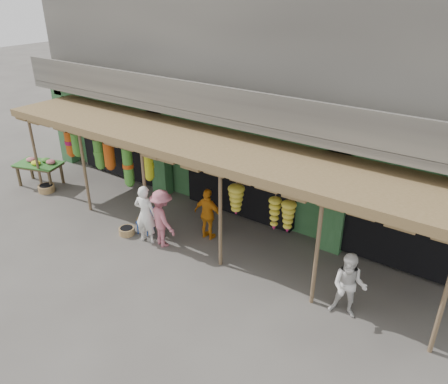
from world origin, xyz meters
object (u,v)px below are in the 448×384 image
Objects in this scene: person_front at (145,214)px; person_shopper at (162,218)px; person_right at (349,286)px; flower_table at (39,164)px; person_vendor at (208,214)px; blue_chair at (146,218)px.

person_shopper is (0.49, 0.12, -0.03)m from person_front.
person_right is 5.05m from person_shopper.
flower_table is 6.90m from person_vendor.
flower_table is 6.11m from person_shopper.
flower_table reaches higher than blue_chair.
person_front is (0.37, -0.36, 0.40)m from blue_chair.
blue_chair is 5.91m from person_right.
flower_table is at bearing 168.28° from person_right.
flower_table is 1.04× the size of person_front.
person_right is 0.94× the size of person_shopper.
person_front is at bearing 38.13° from person_vendor.
blue_chair is 0.96m from person_shopper.
person_right is (5.53, 0.32, -0.08)m from person_front.
person_vendor is (-4.26, 0.78, -0.01)m from person_right.
blue_chair is 0.52× the size of person_right.
person_right is at bearing -159.15° from person_shopper.
person_right reaches higher than flower_table.
person_front is 1.10× the size of person_right.
person_shopper is at bearing -22.05° from flower_table.
person_vendor is at bearing -110.43° from person_shopper.
person_shopper is at bearing -26.28° from blue_chair.
person_shopper is at bearing 171.71° from person_right.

